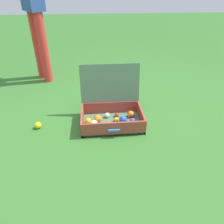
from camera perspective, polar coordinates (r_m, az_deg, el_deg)
name	(u,v)px	position (r m, az deg, el deg)	size (l,w,h in m)	color
ground_plane	(112,129)	(2.09, 0.02, -4.55)	(16.00, 16.00, 0.00)	#336B28
open_suitcase	(111,111)	(2.14, -0.18, 0.31)	(0.61, 0.51, 0.54)	#4C7051
stray_ball_on_grass	(38,125)	(2.21, -19.29, -3.39)	(0.06, 0.06, 0.06)	yellow
bystander_person	(33,5)	(3.07, -20.47, 25.38)	(0.33, 0.37, 1.69)	red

